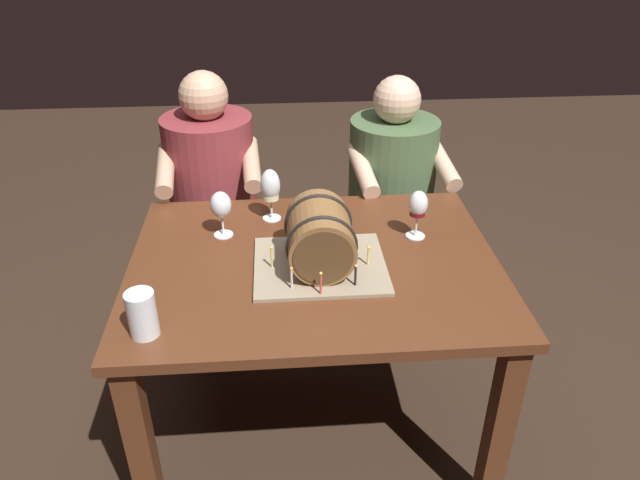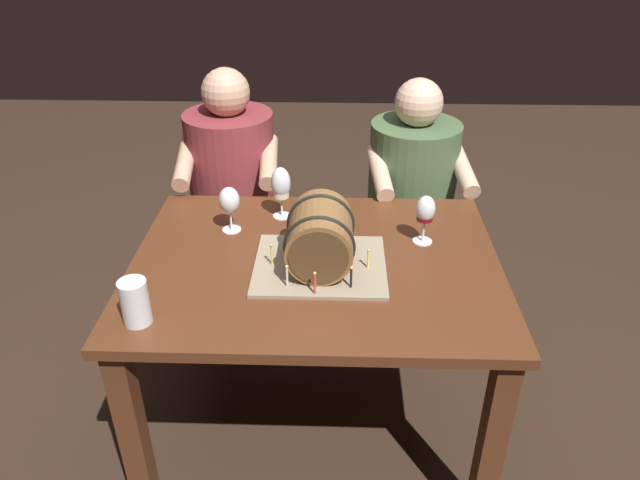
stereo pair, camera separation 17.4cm
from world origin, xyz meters
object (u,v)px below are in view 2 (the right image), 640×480
dining_table (316,289)px  wine_glass_white (281,185)px  wine_glass_red (425,211)px  person_seated_right (410,211)px  wine_glass_empty (229,201)px  beer_pint (135,304)px  barrel_cake (320,240)px  person_seated_left (235,205)px

dining_table → wine_glass_white: bearing=114.4°
wine_glass_red → person_seated_right: (0.03, 0.59, -0.31)m
wine_glass_empty → beer_pint: size_ratio=1.24×
barrel_cake → wine_glass_red: bearing=26.1°
wine_glass_red → person_seated_right: size_ratio=0.15×
wine_glass_empty → person_seated_right: person_seated_right is taller
barrel_cake → person_seated_right: 0.90m
barrel_cake → wine_glass_white: (-0.15, 0.34, 0.03)m
person_seated_left → person_seated_right: 0.78m
wine_glass_white → beer_pint: size_ratio=1.45×
wine_glass_red → wine_glass_white: (-0.50, 0.17, 0.01)m
wine_glass_red → wine_glass_empty: wine_glass_red is taller
person_seated_left → person_seated_right: (0.78, -0.00, -0.02)m
dining_table → beer_pint: beer_pint is taller
barrel_cake → wine_glass_empty: barrel_cake is taller
wine_glass_red → wine_glass_empty: bearing=174.9°
dining_table → person_seated_left: 0.82m
barrel_cake → beer_pint: 0.58m
barrel_cake → wine_glass_white: size_ratio=2.15×
wine_glass_empty → person_seated_left: 0.61m
wine_glass_empty → wine_glass_red: bearing=-5.1°
person_seated_right → wine_glass_white: bearing=-141.2°
dining_table → beer_pint: bearing=-145.3°
dining_table → barrel_cake: 0.22m
wine_glass_red → wine_glass_white: size_ratio=0.89×
barrel_cake → wine_glass_empty: 0.39m
wine_glass_white → wine_glass_red: bearing=-18.7°
person_seated_left → beer_pint: bearing=-95.0°
dining_table → wine_glass_red: wine_glass_red is taller
beer_pint → person_seated_left: (0.09, 1.06, -0.24)m
wine_glass_empty → person_seated_right: 0.93m
person_seated_right → beer_pint: bearing=-129.6°
barrel_cake → person_seated_left: person_seated_left is taller
dining_table → person_seated_right: bearing=61.6°
wine_glass_red → person_seated_right: bearing=87.2°
barrel_cake → person_seated_right: bearing=63.8°
wine_glass_white → person_seated_left: bearing=121.0°
wine_glass_white → wine_glass_empty: bearing=-147.3°
dining_table → wine_glass_empty: wine_glass_empty is taller
dining_table → wine_glass_red: 0.45m
wine_glass_red → wine_glass_white: bearing=161.3°
beer_pint → dining_table: bearing=34.7°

